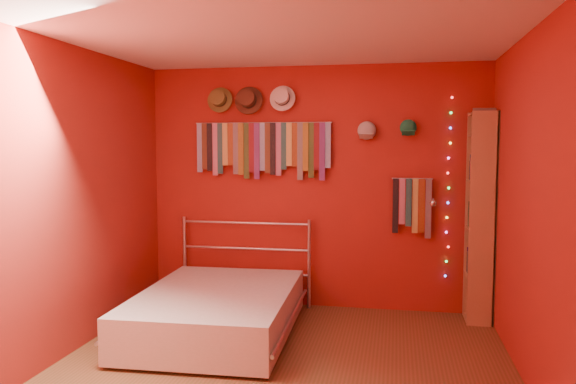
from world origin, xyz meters
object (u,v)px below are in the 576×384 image
Objects in this scene: tie_rack at (262,147)px; bed at (217,311)px; reading_lamp at (433,203)px; bookshelf at (484,216)px.

bed is at bearing -100.12° from tie_rack.
bookshelf is (0.48, 0.00, -0.12)m from reading_lamp.
reading_lamp is 2.27m from bed.
reading_lamp is 0.15× the size of bed.
tie_rack is 1.81m from reading_lamp.
bookshelf reaches higher than bed.
tie_rack is 0.72× the size of bookshelf.
bed is (-0.18, -1.00, -1.45)m from tie_rack.
reading_lamp is 0.49m from bookshelf.
tie_rack reaches higher than bed.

